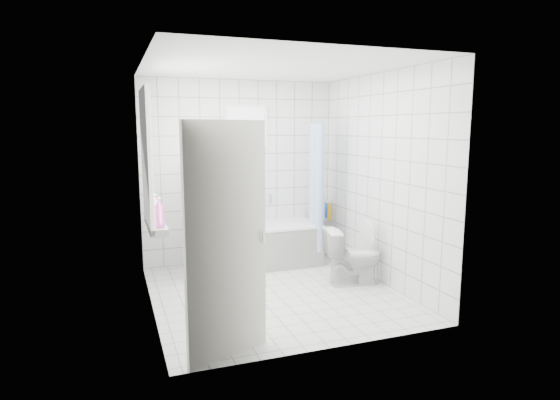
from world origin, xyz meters
name	(u,v)px	position (x,y,z in m)	size (l,w,h in m)	color
ground	(275,293)	(0.00, 0.00, 0.00)	(3.00, 3.00, 0.00)	white
ceiling	(274,66)	(0.00, 0.00, 2.60)	(3.00, 3.00, 0.00)	white
wall_back	(240,172)	(0.00, 1.50, 1.30)	(2.80, 0.02, 2.60)	white
wall_front	(333,204)	(0.00, -1.50, 1.30)	(2.80, 0.02, 2.60)	white
wall_left	(148,189)	(-1.40, 0.00, 1.30)	(0.02, 3.00, 2.60)	white
wall_right	(381,179)	(1.40, 0.00, 1.30)	(0.02, 3.00, 2.60)	white
window_left	(149,159)	(-1.35, 0.30, 1.60)	(0.01, 0.90, 1.40)	white
window_back	(247,126)	(0.10, 1.46, 1.95)	(0.50, 0.01, 0.50)	white
window_sill	(156,224)	(-1.31, 0.30, 0.86)	(0.18, 1.02, 0.08)	white
door	(227,242)	(-0.88, -1.33, 1.00)	(0.04, 0.80, 2.00)	silver
bathtub	(259,245)	(0.16, 1.13, 0.29)	(1.71, 0.77, 0.58)	white
partition_wall	(193,218)	(-0.76, 1.07, 0.75)	(0.15, 0.85, 1.50)	white
tiled_ledge	(323,236)	(1.27, 1.38, 0.28)	(0.40, 0.24, 0.55)	white
toilet	(354,256)	(1.03, -0.03, 0.35)	(0.40, 0.69, 0.71)	white
curtain_rod	(312,123)	(0.95, 1.10, 2.00)	(0.02, 0.02, 0.80)	silver
shower_curtain	(315,187)	(0.95, 0.97, 1.10)	(0.14, 0.48, 1.78)	#4980D8
tub_faucet	(258,202)	(0.26, 1.46, 0.85)	(0.18, 0.06, 0.06)	silver
sill_bottles	(157,210)	(-1.30, 0.21, 1.04)	(0.15, 0.82, 0.32)	#E773D3
ledge_bottles	(326,211)	(1.30, 1.33, 0.67)	(0.21, 0.19, 0.26)	blue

